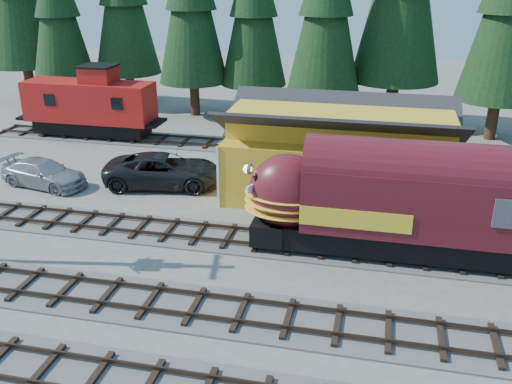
% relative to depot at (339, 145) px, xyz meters
% --- Properties ---
extents(ground, '(120.00, 120.00, 0.00)m').
position_rel_depot_xyz_m(ground, '(0.00, -10.50, -2.96)').
color(ground, '#6B665B').
rests_on(ground, ground).
extents(track_spur, '(32.00, 3.20, 0.33)m').
position_rel_depot_xyz_m(track_spur, '(-10.00, 7.50, -2.90)').
color(track_spur, '#4C4947').
rests_on(track_spur, ground).
extents(depot, '(12.80, 7.00, 5.30)m').
position_rel_depot_xyz_m(depot, '(0.00, 0.00, 0.00)').
color(depot, gold).
rests_on(depot, ground).
extents(locomotive, '(14.99, 2.98, 4.08)m').
position_rel_depot_xyz_m(locomotive, '(3.59, -6.50, -0.56)').
color(locomotive, black).
rests_on(locomotive, ground).
extents(caboose, '(9.50, 2.75, 4.94)m').
position_rel_depot_xyz_m(caboose, '(-18.79, 7.50, -0.49)').
color(caboose, black).
rests_on(caboose, ground).
extents(pickup_truck_a, '(7.29, 4.29, 1.90)m').
position_rel_depot_xyz_m(pickup_truck_a, '(-9.96, -0.70, -2.01)').
color(pickup_truck_a, black).
rests_on(pickup_truck_a, ground).
extents(pickup_truck_b, '(5.65, 3.14, 1.55)m').
position_rel_depot_xyz_m(pickup_truck_b, '(-16.83, -2.25, -2.19)').
color(pickup_truck_b, '#95989C').
rests_on(pickup_truck_b, ground).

